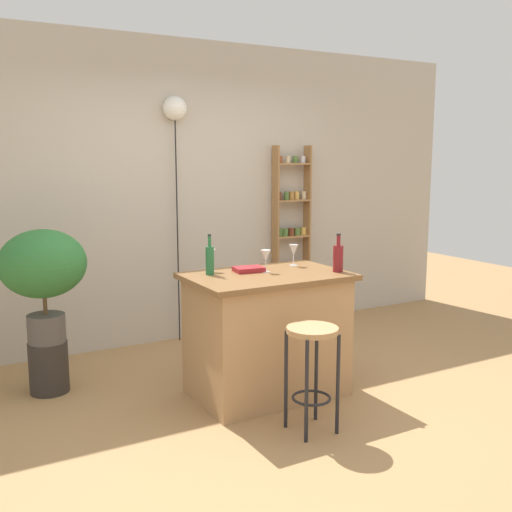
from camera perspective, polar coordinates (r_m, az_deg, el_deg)
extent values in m
plane|color=#A37A4C|center=(4.32, 3.09, -14.22)|extent=(12.00, 12.00, 0.00)
cube|color=#BCB2A3|center=(5.71, -7.37, 6.00)|extent=(6.40, 0.10, 2.80)
cube|color=tan|center=(4.41, 1.03, -7.72)|extent=(1.05, 0.69, 0.86)
cube|color=brown|center=(4.30, 1.05, -1.96)|extent=(1.14, 0.75, 0.04)
cylinder|color=black|center=(3.73, 4.84, -12.77)|extent=(0.02, 0.02, 0.65)
cylinder|color=black|center=(3.86, 7.80, -12.06)|extent=(0.02, 0.02, 0.65)
cylinder|color=black|center=(3.91, 2.87, -11.67)|extent=(0.02, 0.02, 0.65)
cylinder|color=black|center=(4.04, 5.75, -11.04)|extent=(0.02, 0.02, 0.65)
torus|color=black|center=(3.92, 5.29, -13.31)|extent=(0.25, 0.25, 0.02)
cylinder|color=tan|center=(3.77, 5.40, -7.04)|extent=(0.33, 0.33, 0.03)
cube|color=#9E7042|center=(6.08, 1.85, 1.77)|extent=(0.02, 0.13, 1.85)
cube|color=#9E7042|center=(6.28, 4.87, 1.99)|extent=(0.02, 0.13, 1.85)
cube|color=#9E7042|center=(6.32, 3.32, -4.78)|extent=(0.37, 0.13, 0.02)
cylinder|color=brown|center=(6.22, 2.17, -4.41)|extent=(0.07, 0.07, 0.11)
cylinder|color=gold|center=(6.26, 2.66, -4.31)|extent=(0.07, 0.07, 0.11)
cylinder|color=silver|center=(6.31, 3.32, -4.21)|extent=(0.07, 0.07, 0.11)
cylinder|color=beige|center=(6.34, 3.83, -4.14)|extent=(0.07, 0.07, 0.11)
cylinder|color=gold|center=(6.37, 4.44, -4.09)|extent=(0.07, 0.07, 0.11)
cube|color=#9E7042|center=(6.24, 3.35, -1.49)|extent=(0.37, 0.13, 0.02)
cylinder|color=#AD7A38|center=(6.17, 2.44, -1.09)|extent=(0.07, 0.07, 0.09)
cylinder|color=#AD7A38|center=(6.23, 3.37, -0.99)|extent=(0.07, 0.07, 0.09)
cylinder|color=#994C23|center=(6.29, 4.33, -0.91)|extent=(0.07, 0.07, 0.09)
cube|color=#9E7042|center=(6.18, 3.39, 1.88)|extent=(0.37, 0.13, 0.02)
cylinder|color=#4C7033|center=(6.10, 2.24, 2.24)|extent=(0.06, 0.06, 0.08)
cylinder|color=#4C7033|center=(6.13, 2.78, 2.26)|extent=(0.06, 0.06, 0.08)
cylinder|color=brown|center=(6.18, 3.38, 2.32)|extent=(0.06, 0.06, 0.08)
cylinder|color=#4C7033|center=(6.21, 3.95, 2.35)|extent=(0.06, 0.06, 0.08)
cylinder|color=gold|center=(6.26, 4.54, 2.40)|extent=(0.06, 0.06, 0.08)
cube|color=#9E7042|center=(6.14, 3.42, 5.30)|extent=(0.37, 0.13, 0.02)
cylinder|color=brown|center=(6.06, 2.19, 5.72)|extent=(0.05, 0.05, 0.08)
cylinder|color=#4C7033|center=(6.10, 2.90, 5.74)|extent=(0.05, 0.05, 0.08)
cylinder|color=#AD7A38|center=(6.14, 3.40, 5.76)|extent=(0.05, 0.05, 0.08)
cylinder|color=gold|center=(6.18, 3.90, 5.78)|extent=(0.05, 0.05, 0.08)
cylinder|color=beige|center=(6.23, 4.59, 5.80)|extent=(0.05, 0.05, 0.08)
cube|color=#9E7042|center=(6.13, 3.45, 8.75)|extent=(0.37, 0.13, 0.02)
cylinder|color=#994C23|center=(6.06, 2.29, 9.17)|extent=(0.05, 0.05, 0.07)
cylinder|color=beige|center=(6.09, 3.06, 9.17)|extent=(0.05, 0.05, 0.07)
cylinder|color=#4C7033|center=(6.16, 3.76, 9.16)|extent=(0.05, 0.05, 0.07)
cylinder|color=silver|center=(6.20, 4.50, 9.16)|extent=(0.05, 0.05, 0.07)
cylinder|color=#2D2823|center=(4.77, -19.13, -9.95)|extent=(0.28, 0.28, 0.38)
cylinder|color=#514C47|center=(4.68, -19.33, -6.52)|extent=(0.27, 0.27, 0.21)
cylinder|color=brown|center=(4.64, -19.45, -4.32)|extent=(0.03, 0.03, 0.16)
ellipsoid|color=#2D7033|center=(4.58, -19.65, -0.69)|extent=(0.62, 0.56, 0.50)
cylinder|color=#236638|center=(4.26, -4.42, -0.46)|extent=(0.06, 0.06, 0.20)
cylinder|color=#236638|center=(4.24, -4.45, 1.40)|extent=(0.02, 0.02, 0.08)
cylinder|color=black|center=(4.23, -4.45, 2.00)|extent=(0.03, 0.03, 0.01)
cylinder|color=maroon|center=(4.39, 7.83, -0.25)|extent=(0.07, 0.07, 0.19)
cylinder|color=maroon|center=(4.37, 7.87, 1.49)|extent=(0.03, 0.03, 0.08)
cylinder|color=black|center=(4.37, 7.88, 2.05)|extent=(0.03, 0.03, 0.01)
cylinder|color=silver|center=(4.41, -4.33, -1.42)|extent=(0.06, 0.06, 0.00)
cylinder|color=silver|center=(4.40, -4.34, -0.91)|extent=(0.01, 0.01, 0.07)
cone|color=silver|center=(4.39, -4.35, 0.11)|extent=(0.07, 0.07, 0.08)
cylinder|color=silver|center=(4.36, 0.93, -1.52)|extent=(0.06, 0.06, 0.00)
cylinder|color=silver|center=(4.35, 0.93, -1.01)|extent=(0.01, 0.01, 0.07)
cone|color=silver|center=(4.33, 0.93, 0.03)|extent=(0.07, 0.07, 0.08)
cylinder|color=silver|center=(4.63, 3.58, -0.89)|extent=(0.06, 0.06, 0.00)
cylinder|color=silver|center=(4.62, 3.59, -0.41)|extent=(0.01, 0.01, 0.07)
cone|color=silver|center=(4.61, 3.60, 0.57)|extent=(0.07, 0.07, 0.08)
cube|color=maroon|center=(4.37, -0.70, -1.27)|extent=(0.23, 0.17, 0.03)
cylinder|color=black|center=(5.61, -7.50, 2.69)|extent=(0.01, 0.01, 2.17)
sphere|color=white|center=(5.59, -7.74, 13.78)|extent=(0.22, 0.22, 0.22)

